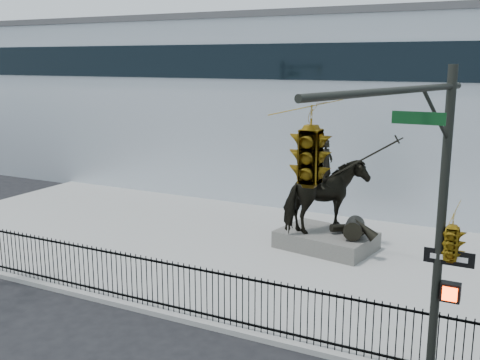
% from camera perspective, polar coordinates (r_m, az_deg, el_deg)
% --- Properties ---
extents(ground, '(120.00, 120.00, 0.00)m').
position_cam_1_polar(ground, '(15.43, -9.31, -15.36)').
color(ground, black).
rests_on(ground, ground).
extents(plaza, '(30.00, 12.00, 0.15)m').
position_cam_1_polar(plaza, '(20.96, 2.12, -7.42)').
color(plaza, '#9B9B98').
rests_on(plaza, ground).
extents(building, '(44.00, 14.00, 9.00)m').
position_cam_1_polar(building, '(32.13, 12.08, 7.24)').
color(building, silver).
rests_on(building, ground).
extents(picket_fence, '(22.10, 0.10, 1.50)m').
position_cam_1_polar(picket_fence, '(15.97, -6.74, -10.72)').
color(picket_fence, black).
rests_on(picket_fence, plaza).
extents(statue_plinth, '(3.72, 2.86, 0.63)m').
position_cam_1_polar(statue_plinth, '(21.38, 8.74, -6.05)').
color(statue_plinth, '#4E4B47').
rests_on(statue_plinth, plaza).
extents(equestrian_statue, '(4.28, 3.02, 3.67)m').
position_cam_1_polar(equestrian_statue, '(20.90, 9.04, -1.79)').
color(equestrian_statue, black).
rests_on(equestrian_statue, statue_plinth).
extents(traffic_signal_right, '(2.17, 6.86, 7.00)m').
position_cam_1_polar(traffic_signal_right, '(9.38, 15.11, -2.03)').
color(traffic_signal_right, black).
rests_on(traffic_signal_right, ground).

